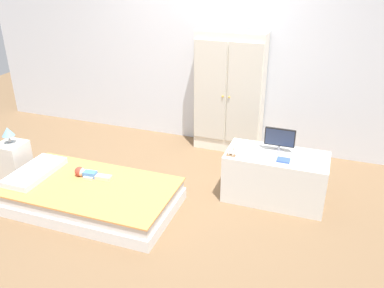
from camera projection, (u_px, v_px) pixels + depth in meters
name	position (u px, v px, depth m)	size (l,w,h in m)	color
ground_plane	(164.00, 200.00, 4.11)	(10.00, 10.00, 0.02)	brown
back_wall	(212.00, 38.00, 4.86)	(6.40, 0.05, 2.70)	silver
bed	(91.00, 196.00, 3.95)	(1.67, 0.91, 0.24)	white
pillow	(35.00, 172.00, 4.08)	(0.32, 0.65, 0.06)	silver
doll	(86.00, 173.00, 4.03)	(0.39, 0.14, 0.10)	#4C84C6
nightstand	(14.00, 161.00, 4.39)	(0.28, 0.28, 0.43)	silver
table_lamp	(8.00, 133.00, 4.24)	(0.13, 0.13, 0.19)	#B7B2AD
wardrobe	(229.00, 93.00, 4.87)	(0.83, 0.31, 1.48)	white
tv_stand	(275.00, 177.00, 4.01)	(0.99, 0.49, 0.50)	silver
tv_monitor	(280.00, 138.00, 3.92)	(0.30, 0.10, 0.24)	#99999E
rocking_horse_toy	(232.00, 151.00, 3.86)	(0.09, 0.04, 0.11)	#8E6642
book_blue	(283.00, 160.00, 3.79)	(0.12, 0.10, 0.02)	blue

